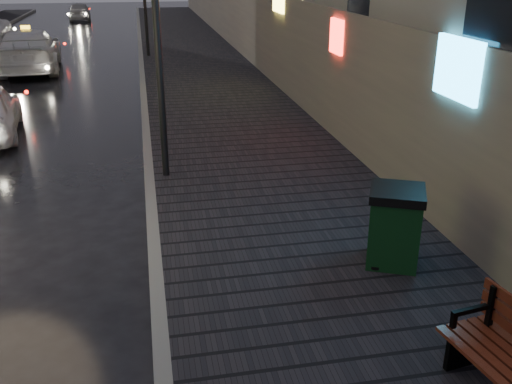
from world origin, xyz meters
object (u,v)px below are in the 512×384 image
Objects in this scene: trash_bin at (394,226)px; taxi_mid at (29,50)px; lamp_near at (155,6)px; car_far at (79,11)px.

trash_bin is 19.73m from taxi_mid.
trash_bin is (3.08, -4.35, -2.75)m from lamp_near.
lamp_near is 35.25m from car_far.
lamp_near reaches higher than trash_bin.
taxi_mid is 21.11m from car_far.
lamp_near is 4.54× the size of trash_bin.
lamp_near is at bearing 104.26° from taxi_mid.
car_far is at bearing 97.54° from lamp_near.
taxi_mid reaches higher than trash_bin.
trash_bin is 39.94m from car_far.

